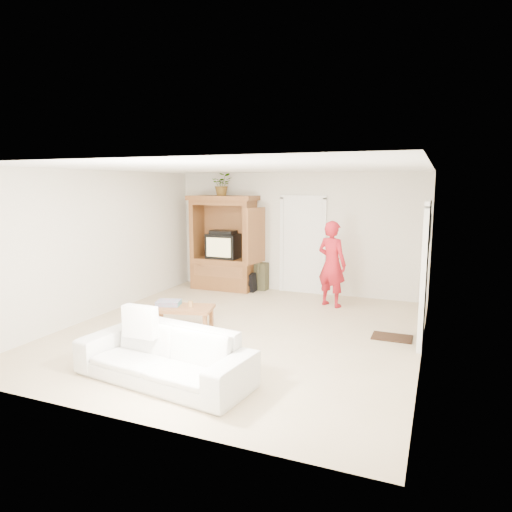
# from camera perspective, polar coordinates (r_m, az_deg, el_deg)

# --- Properties ---
(floor) EXTENTS (6.00, 6.00, 0.00)m
(floor) POSITION_cam_1_polar(r_m,az_deg,el_deg) (7.47, -1.93, -9.41)
(floor) COLOR tan
(floor) RESTS_ON ground
(ceiling) EXTENTS (6.00, 6.00, 0.00)m
(ceiling) POSITION_cam_1_polar(r_m,az_deg,el_deg) (7.09, -2.04, 10.94)
(ceiling) COLOR white
(ceiling) RESTS_ON floor
(wall_back) EXTENTS (5.50, 0.00, 5.50)m
(wall_back) POSITION_cam_1_polar(r_m,az_deg,el_deg) (9.96, 5.08, 2.88)
(wall_back) COLOR silver
(wall_back) RESTS_ON floor
(wall_front) EXTENTS (5.50, 0.00, 5.50)m
(wall_front) POSITION_cam_1_polar(r_m,az_deg,el_deg) (4.64, -17.31, -4.64)
(wall_front) COLOR silver
(wall_front) RESTS_ON floor
(wall_left) EXTENTS (0.00, 6.00, 6.00)m
(wall_left) POSITION_cam_1_polar(r_m,az_deg,el_deg) (8.65, -18.86, 1.49)
(wall_left) COLOR silver
(wall_left) RESTS_ON floor
(wall_right) EXTENTS (0.00, 6.00, 6.00)m
(wall_right) POSITION_cam_1_polar(r_m,az_deg,el_deg) (6.56, 20.54, -0.88)
(wall_right) COLOR silver
(wall_right) RESTS_ON floor
(armoire) EXTENTS (1.82, 1.14, 2.10)m
(armoire) POSITION_cam_1_polar(r_m,az_deg,el_deg) (10.27, -3.95, 0.88)
(armoire) COLOR brown
(armoire) RESTS_ON floor
(door_back) EXTENTS (0.85, 0.05, 2.04)m
(door_back) POSITION_cam_1_polar(r_m,az_deg,el_deg) (9.92, 5.83, 1.21)
(door_back) COLOR white
(door_back) RESTS_ON floor
(doorway_right) EXTENTS (0.05, 0.90, 2.04)m
(doorway_right) POSITION_cam_1_polar(r_m,az_deg,el_deg) (7.20, 20.36, -2.30)
(doorway_right) COLOR black
(doorway_right) RESTS_ON floor
(framed_picture) EXTENTS (0.03, 0.60, 0.48)m
(framed_picture) POSITION_cam_1_polar(r_m,az_deg,el_deg) (8.41, 20.92, 3.23)
(framed_picture) COLOR black
(framed_picture) RESTS_ON wall_right
(doormat) EXTENTS (0.60, 0.40, 0.02)m
(doormat) POSITION_cam_1_polar(r_m,az_deg,el_deg) (7.47, 16.63, -9.71)
(doormat) COLOR #382316
(doormat) RESTS_ON floor
(plant) EXTENTS (0.54, 0.51, 0.49)m
(plant) POSITION_cam_1_polar(r_m,az_deg,el_deg) (10.15, -4.24, 8.90)
(plant) COLOR #4C7238
(plant) RESTS_ON armoire
(man) EXTENTS (0.71, 0.59, 1.67)m
(man) POSITION_cam_1_polar(r_m,az_deg,el_deg) (8.91, 9.45, -0.97)
(man) COLOR #A91620
(man) RESTS_ON floor
(sofa) EXTENTS (2.30, 1.15, 0.65)m
(sofa) POSITION_cam_1_polar(r_m,az_deg,el_deg) (5.73, -11.46, -12.04)
(sofa) COLOR silver
(sofa) RESTS_ON floor
(coffee_table) EXTENTS (1.10, 0.77, 0.37)m
(coffee_table) POSITION_cam_1_polar(r_m,az_deg,el_deg) (7.60, -9.23, -6.64)
(coffee_table) COLOR #A16037
(coffee_table) RESTS_ON floor
(towel) EXTENTS (0.44, 0.38, 0.08)m
(towel) POSITION_cam_1_polar(r_m,az_deg,el_deg) (7.71, -10.88, -5.78)
(towel) COLOR #C34177
(towel) RESTS_ON coffee_table
(candle) EXTENTS (0.08, 0.08, 0.10)m
(candle) POSITION_cam_1_polar(r_m,az_deg,el_deg) (7.55, -8.18, -5.96)
(candle) COLOR tan
(candle) RESTS_ON coffee_table
(backpack_black) EXTENTS (0.34, 0.22, 0.40)m
(backpack_black) POSITION_cam_1_polar(r_m,az_deg,el_deg) (10.08, -0.98, -3.35)
(backpack_black) COLOR black
(backpack_black) RESTS_ON floor
(backpack_olive) EXTENTS (0.33, 0.25, 0.62)m
(backpack_olive) POSITION_cam_1_polar(r_m,az_deg,el_deg) (10.23, 0.54, -2.55)
(backpack_olive) COLOR #47442B
(backpack_olive) RESTS_ON floor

